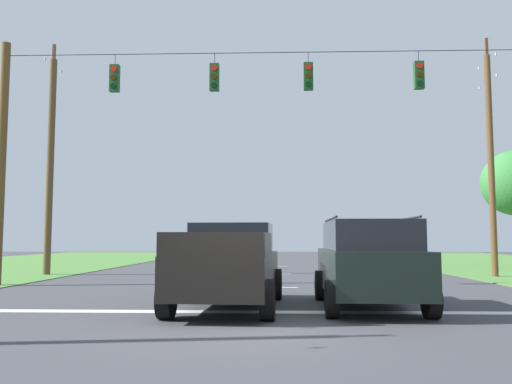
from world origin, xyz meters
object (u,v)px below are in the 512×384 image
Objects in this scene: pickup_truck at (230,265)px; utility_pole_mid_right at (491,156)px; utility_pole_near_left at (50,162)px; suv_black at (368,262)px; overhead_signal_span at (263,146)px.

utility_pole_mid_right is at bearing 45.50° from pickup_truck.
utility_pole_mid_right is at bearing -1.89° from utility_pole_near_left.
pickup_truck is 3.19m from suv_black.
suv_black is at bearing -42.39° from utility_pole_near_left.
utility_pole_near_left reaches higher than suv_black.
overhead_signal_span is 1.75× the size of utility_pole_near_left.
suv_black reaches higher than pickup_truck.
overhead_signal_span reaches higher than suv_black.
pickup_truck is at bearing -96.66° from overhead_signal_span.
utility_pole_near_left is at bearing 178.11° from utility_pole_mid_right.
pickup_truck is 1.14× the size of suv_black.
utility_pole_mid_right is 19.36m from utility_pole_near_left.
overhead_signal_span is 11.19m from utility_pole_near_left.
overhead_signal_span is 3.35× the size of pickup_truck.
utility_pole_near_left is (-9.70, 5.56, 0.30)m from overhead_signal_span.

